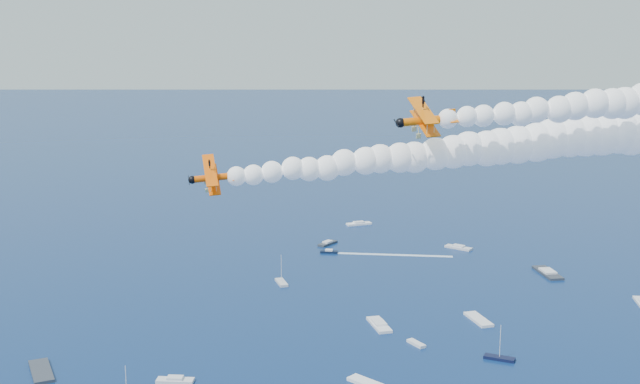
% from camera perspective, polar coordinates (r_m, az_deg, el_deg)
% --- Properties ---
extents(biplane_lead, '(12.90, 13.72, 8.77)m').
position_cam_1_polar(biplane_lead, '(111.75, 7.54, 5.01)').
color(biplane_lead, orange).
extents(biplane_trail, '(10.93, 11.41, 7.96)m').
position_cam_1_polar(biplane_trail, '(112.70, -7.44, 1.02)').
color(biplane_trail, '#F85905').
extents(smoke_trail_trail, '(69.44, 67.50, 11.93)m').
position_cam_1_polar(smoke_trail_trail, '(118.61, 8.61, 2.74)').
color(smoke_trail_trail, white).
extents(spectator_boats, '(213.22, 186.83, 0.70)m').
position_cam_1_polar(spectator_boats, '(202.00, 15.04, -10.19)').
color(spectator_boats, silver).
rests_on(spectator_boats, ground).
extents(boat_wakes, '(114.44, 125.57, 0.04)m').
position_cam_1_polar(boat_wakes, '(209.61, 14.72, -9.46)').
color(boat_wakes, white).
rests_on(boat_wakes, ground).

